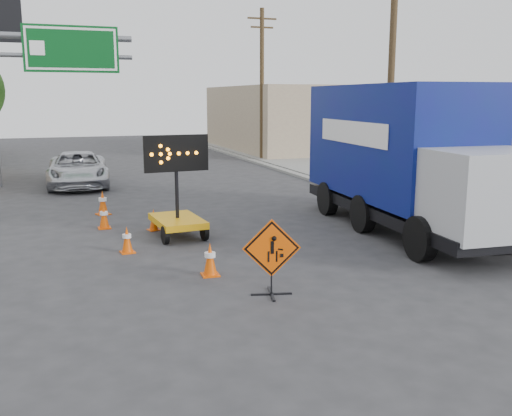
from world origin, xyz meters
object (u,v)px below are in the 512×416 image
pickup_truck (78,169)px  construction_sign (272,255)px  box_truck (404,165)px  arrow_board (177,214)px

pickup_truck → construction_sign: bearing=-77.2°
pickup_truck → box_truck: box_truck is taller
construction_sign → arrow_board: 5.43m
pickup_truck → box_truck: bearing=-52.0°
arrow_board → pickup_truck: size_ratio=0.53×
construction_sign → box_truck: box_truck is taller
pickup_truck → box_truck: size_ratio=0.60×
construction_sign → box_truck: bearing=48.9°
construction_sign → pickup_truck: (-2.89, 15.94, -0.06)m
arrow_board → box_truck: bearing=-16.6°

